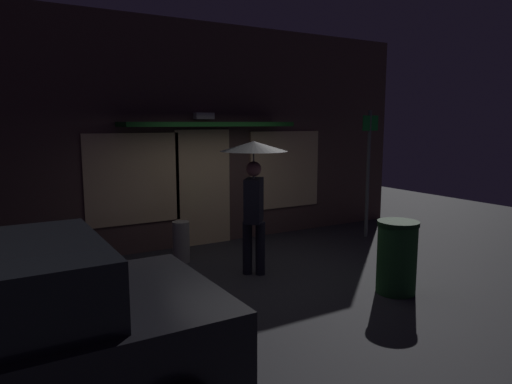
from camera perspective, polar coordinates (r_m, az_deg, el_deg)
name	(u,v)px	position (r m, az deg, el deg)	size (l,w,h in m)	color
ground_plane	(263,276)	(7.22, 0.87, -10.27)	(18.00, 18.00, 0.00)	#2D2D33
building_facade	(199,137)	(8.92, -6.99, 6.78)	(9.45, 1.00, 4.16)	brown
person_with_umbrella	(254,176)	(6.96, -0.28, 2.00)	(1.02, 1.02, 2.05)	black
street_sign_post	(368,167)	(9.62, 13.66, 3.06)	(0.40, 0.07, 2.57)	#595B60
sidewalk_bollard	(181,242)	(7.90, -9.20, -6.08)	(0.28, 0.28, 0.69)	#9E998E
trash_bin	(397,257)	(6.68, 16.96, -7.66)	(0.56, 0.56, 1.01)	#1E4C23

